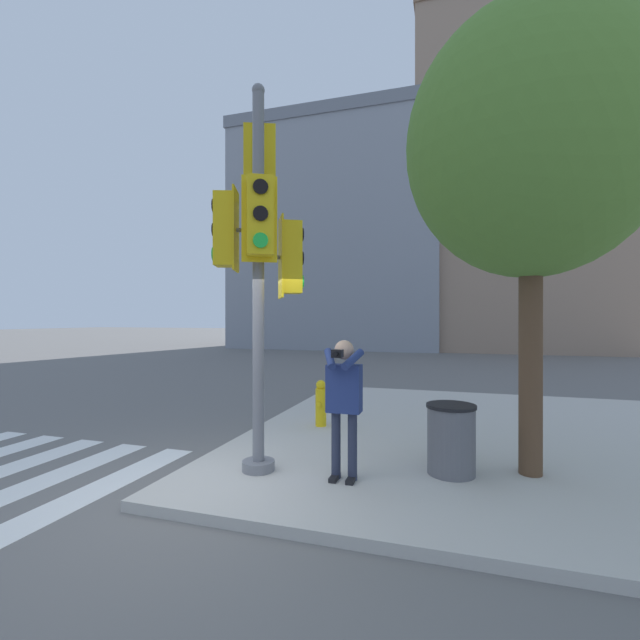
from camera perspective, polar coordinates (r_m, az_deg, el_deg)
The scene contains 10 objects.
ground_plane at distance 5.36m, azimuth -16.87°, elevation -21.87°, with size 160.00×160.00×0.00m, color slate.
sidewalk_corner at distance 7.88m, azimuth 22.63°, elevation -14.17°, with size 8.00×8.00×0.12m.
crosswalk_stripes at distance 7.30m, azimuth -36.45°, elevation -15.82°, with size 3.80×2.89×0.01m.
traffic_signal_pole at distance 5.48m, azimuth -8.14°, elevation 10.49°, with size 1.10×1.09×4.82m.
person_photographer at distance 5.10m, azimuth 3.20°, elevation -9.99°, with size 0.50×0.53×1.64m.
street_tree at distance 6.17m, azimuth 26.30°, elevation 20.26°, with size 2.98×2.98×5.67m.
fire_hydrant at distance 7.68m, azimuth 0.11°, elevation -11.04°, with size 0.19×0.25×0.81m.
trash_bin at distance 5.63m, azimuth 17.09°, elevation -14.92°, with size 0.60×0.60×0.85m.
building_left at distance 32.23m, azimuth 3.06°, elevation 10.72°, with size 14.26×9.88×15.83m.
building_right at distance 32.60m, azimuth 24.26°, elevation 16.02°, with size 12.15×9.92×21.84m.
Camera 1 is at (2.80, -4.11, 2.01)m, focal length 24.00 mm.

